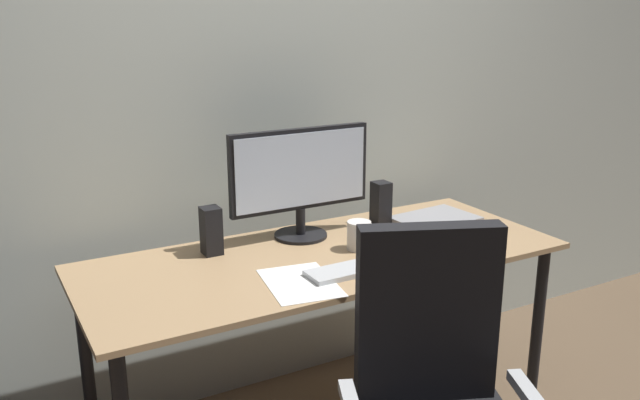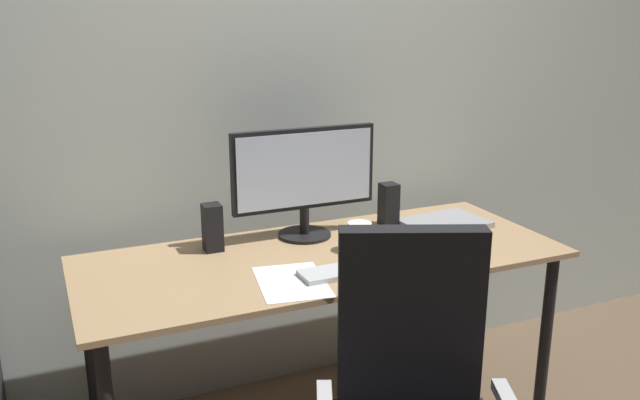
{
  "view_description": "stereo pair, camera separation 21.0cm",
  "coord_description": "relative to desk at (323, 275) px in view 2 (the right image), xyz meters",
  "views": [
    {
      "loc": [
        -1.08,
        -1.91,
        1.57
      ],
      "look_at": [
        0.0,
        0.04,
        0.93
      ],
      "focal_mm": 37.36,
      "sensor_mm": 36.0,
      "label": 1
    },
    {
      "loc": [
        -0.89,
        -2.0,
        1.57
      ],
      "look_at": [
        0.0,
        0.04,
        0.93
      ],
      "focal_mm": 37.36,
      "sensor_mm": 36.0,
      "label": 2
    }
  ],
  "objects": [
    {
      "name": "mouse",
      "position": [
        0.18,
        -0.18,
        0.1
      ],
      "size": [
        0.08,
        0.11,
        0.03
      ],
      "primitive_type": "cube",
      "rotation": [
        0.0,
        0.0,
        0.22
      ],
      "color": "black",
      "rests_on": "desk"
    },
    {
      "name": "speaker_right",
      "position": [
        0.37,
        0.19,
        0.17
      ],
      "size": [
        0.06,
        0.07,
        0.17
      ],
      "primitive_type": "cube",
      "color": "black",
      "rests_on": "desk"
    },
    {
      "name": "coffee_mug",
      "position": [
        0.13,
        -0.02,
        0.13
      ],
      "size": [
        0.1,
        0.09,
        0.1
      ],
      "color": "white",
      "rests_on": "desk"
    },
    {
      "name": "keyboard",
      "position": [
        -0.01,
        -0.19,
        0.09
      ],
      "size": [
        0.29,
        0.11,
        0.02
      ],
      "primitive_type": "cube",
      "rotation": [
        0.0,
        0.0,
        0.01
      ],
      "color": "#B7BABC",
      "rests_on": "desk"
    },
    {
      "name": "speaker_left",
      "position": [
        -0.34,
        0.19,
        0.17
      ],
      "size": [
        0.06,
        0.07,
        0.17
      ],
      "primitive_type": "cube",
      "color": "black",
      "rests_on": "desk"
    },
    {
      "name": "laptop",
      "position": [
        0.57,
        0.1,
        0.09
      ],
      "size": [
        0.34,
        0.26,
        0.02
      ],
      "primitive_type": "cube",
      "rotation": [
        0.0,
        0.0,
        0.08
      ],
      "color": "#99999E",
      "rests_on": "desk"
    },
    {
      "name": "monitor",
      "position": [
        0.01,
        0.2,
        0.32
      ],
      "size": [
        0.56,
        0.2,
        0.41
      ],
      "color": "black",
      "rests_on": "desk"
    },
    {
      "name": "back_wall",
      "position": [
        0.0,
        0.51,
        0.64
      ],
      "size": [
        6.4,
        0.1,
        2.6
      ],
      "primitive_type": "cube",
      "color": "beige",
      "rests_on": "ground"
    },
    {
      "name": "desk",
      "position": [
        0.0,
        0.0,
        0.0
      ],
      "size": [
        1.69,
        0.69,
        0.74
      ],
      "color": "tan",
      "rests_on": "ground"
    },
    {
      "name": "paper_sheet",
      "position": [
        -0.19,
        -0.19,
        0.08
      ],
      "size": [
        0.25,
        0.33,
        0.0
      ],
      "primitive_type": "cube",
      "rotation": [
        0.0,
        0.0,
        -0.16
      ],
      "color": "white",
      "rests_on": "desk"
    }
  ]
}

